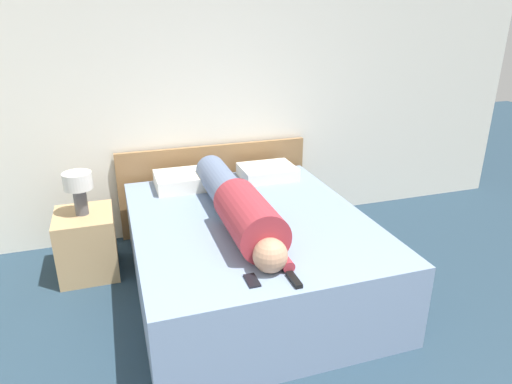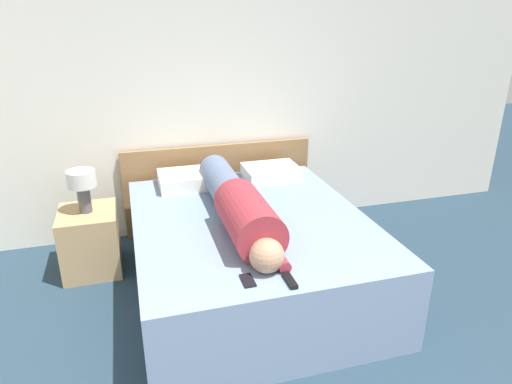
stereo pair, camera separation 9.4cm
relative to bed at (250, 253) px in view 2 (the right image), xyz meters
name	(u,v)px [view 2 (the right image)]	position (x,y,z in m)	size (l,w,h in m)	color
wall_back	(212,88)	(-0.02, 1.15, 1.02)	(6.36, 0.06, 2.60)	silver
bed	(250,253)	(0.00, 0.00, 0.00)	(1.61, 1.96, 0.57)	#7589A8
headboard	(219,187)	(0.00, 1.08, 0.12)	(1.73, 0.04, 0.81)	olive
nightstand	(91,241)	(-1.14, 0.59, -0.03)	(0.43, 0.48, 0.50)	tan
table_lamp	(82,184)	(-1.14, 0.59, 0.44)	(0.21, 0.21, 0.33)	#4C4C51
person_lying	(239,205)	(-0.10, -0.08, 0.42)	(0.31, 1.58, 0.31)	tan
pillow_near_headboard	(189,179)	(-0.32, 0.75, 0.34)	(0.49, 0.37, 0.12)	silver
pillow_second	(271,172)	(0.40, 0.75, 0.34)	(0.47, 0.37, 0.11)	silver
tv_remote	(290,280)	(-0.02, -0.86, 0.30)	(0.04, 0.15, 0.02)	black
cell_phone	(248,280)	(-0.23, -0.79, 0.29)	(0.06, 0.13, 0.01)	black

